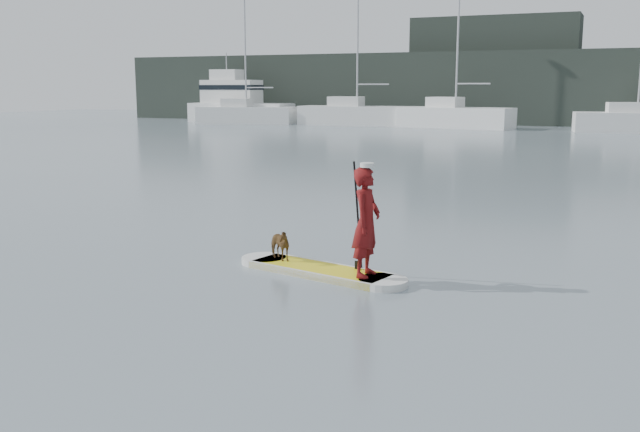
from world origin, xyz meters
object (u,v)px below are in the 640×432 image
at_px(sailboat_a, 246,114).
at_px(sailboat_b, 356,113).
at_px(paddler, 366,222).
at_px(dog, 278,244).
at_px(sailboat_d, 636,120).
at_px(paddleboard, 320,271).
at_px(motor_yacht_b, 237,103).
at_px(sailboat_c, 454,116).

distance_m(sailboat_a, sailboat_b, 9.66).
height_order(paddler, sailboat_a, sailboat_a).
height_order(dog, sailboat_d, sailboat_d).
xyz_separation_m(paddleboard, sailboat_a, (-25.79, 43.20, 0.78)).
height_order(paddleboard, motor_yacht_b, motor_yacht_b).
height_order(sailboat_a, sailboat_d, sailboat_d).
bearing_deg(sailboat_d, sailboat_a, 170.81).
relative_size(paddleboard, sailboat_c, 0.26).
height_order(sailboat_c, motor_yacht_b, sailboat_c).
xyz_separation_m(dog, sailboat_a, (-24.89, 43.00, 0.44)).
bearing_deg(sailboat_d, paddler, -104.55).
bearing_deg(sailboat_d, motor_yacht_b, 166.76).
bearing_deg(motor_yacht_b, sailboat_a, -47.64).
xyz_separation_m(dog, sailboat_d, (5.78, 43.06, 0.47)).
relative_size(paddler, sailboat_a, 0.15).
xyz_separation_m(sailboat_b, sailboat_c, (8.35, -0.74, -0.06)).
height_order(dog, sailboat_a, sailboat_a).
bearing_deg(dog, paddleboard, -70.06).
xyz_separation_m(dog, motor_yacht_b, (-27.08, 45.31, 1.31)).
bearing_deg(sailboat_c, dog, -71.49).
relative_size(sailboat_b, sailboat_d, 1.16).
bearing_deg(paddleboard, dog, 180.00).
height_order(paddleboard, dog, dog).
relative_size(dog, sailboat_b, 0.05).
height_order(paddleboard, sailboat_d, sailboat_d).
height_order(paddleboard, sailboat_c, sailboat_c).
distance_m(paddler, motor_yacht_b, 54.08).
xyz_separation_m(paddleboard, sailboat_b, (-16.24, 44.70, 0.92)).
xyz_separation_m(sailboat_a, motor_yacht_b, (-2.19, 2.32, 0.87)).
distance_m(dog, motor_yacht_b, 52.81).
bearing_deg(sailboat_c, paddler, -69.32).
distance_m(sailboat_d, motor_yacht_b, 32.94).
bearing_deg(sailboat_d, paddleboard, -105.75).
xyz_separation_m(paddler, sailboat_b, (-17.14, 44.91, -0.02)).
bearing_deg(sailboat_b, dog, -74.90).
distance_m(paddleboard, sailboat_d, 43.55).
xyz_separation_m(paddleboard, dog, (-0.90, 0.20, 0.34)).
relative_size(paddleboard, sailboat_a, 0.27).
bearing_deg(sailboat_a, motor_yacht_b, 123.43).
distance_m(paddleboard, sailboat_a, 50.32).
relative_size(paddler, sailboat_c, 0.14).
bearing_deg(sailboat_c, paddleboard, -70.40).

